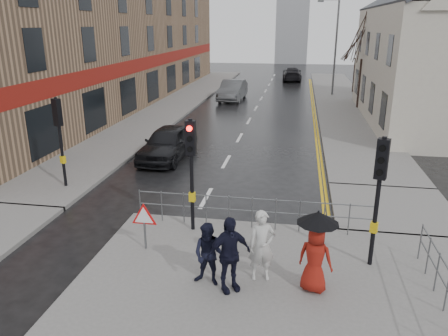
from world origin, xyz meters
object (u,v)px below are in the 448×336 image
at_px(pedestrian_with_umbrella, 316,248).
at_px(car_parked, 168,143).
at_px(pedestrian_b, 209,254).
at_px(car_mid, 233,90).
at_px(pedestrian_d, 229,254).
at_px(pedestrian_a, 262,246).

xyz_separation_m(pedestrian_with_umbrella, car_parked, (-6.49, 9.90, -0.47)).
height_order(pedestrian_b, car_mid, pedestrian_b).
bearing_deg(pedestrian_b, pedestrian_d, -9.32).
relative_size(pedestrian_d, car_parked, 0.41).
relative_size(pedestrian_with_umbrella, car_parked, 0.44).
distance_m(pedestrian_d, car_mid, 27.47).
relative_size(pedestrian_a, pedestrian_d, 0.96).
height_order(pedestrian_with_umbrella, pedestrian_d, pedestrian_with_umbrella).
bearing_deg(pedestrian_b, pedestrian_with_umbrella, 12.59).
bearing_deg(car_mid, pedestrian_with_umbrella, -74.78).
xyz_separation_m(pedestrian_b, car_parked, (-4.04, 10.06, -0.15)).
height_order(pedestrian_d, car_parked, pedestrian_d).
bearing_deg(car_parked, pedestrian_a, -57.60).
relative_size(pedestrian_a, pedestrian_b, 1.14).
relative_size(pedestrian_a, car_parked, 0.39).
xyz_separation_m(pedestrian_a, pedestrian_b, (-1.20, -0.44, -0.11)).
bearing_deg(pedestrian_with_umbrella, car_parked, 123.25).
relative_size(pedestrian_b, pedestrian_d, 0.85).
relative_size(pedestrian_a, car_mid, 0.36).
xyz_separation_m(pedestrian_with_umbrella, pedestrian_d, (-1.95, -0.33, -0.18)).
bearing_deg(pedestrian_a, car_mid, 86.92).
xyz_separation_m(pedestrian_d, car_mid, (-4.08, 27.17, -0.24)).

